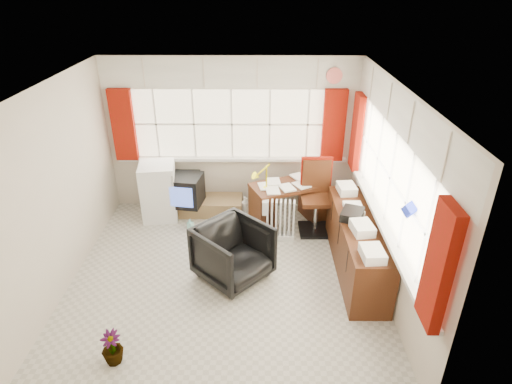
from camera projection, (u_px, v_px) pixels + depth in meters
ground at (226, 277)px, 5.66m from camera, size 4.00×4.00×0.00m
room_walls at (222, 174)px, 4.98m from camera, size 4.00×4.00×4.00m
window_back at (233, 155)px, 6.96m from camera, size 3.70×0.12×3.60m
window_right at (382, 216)px, 5.21m from camera, size 0.12×3.70×3.60m
curtains at (295, 149)px, 5.81m from camera, size 3.83×3.83×1.15m
overhead_cabinets at (302, 89)px, 5.50m from camera, size 3.98×3.98×0.48m
desk at (288, 201)px, 6.75m from camera, size 1.29×0.97×0.71m
desk_lamp at (267, 171)px, 6.36m from camera, size 0.18×0.16×0.41m
task_chair at (316, 193)px, 6.49m from camera, size 0.48×0.51×1.15m
office_chair at (233, 253)px, 5.49m from camera, size 1.16×1.16×0.76m
radiator at (280, 224)px, 6.35m from camera, size 0.44×0.21×0.64m
credenza at (357, 244)px, 5.65m from camera, size 0.50×2.00×0.85m
file_tray at (352, 214)px, 5.52m from camera, size 0.37×0.41×0.11m
tv_bench at (200, 205)px, 7.14m from camera, size 1.40×0.50×0.25m
crt_tv at (185, 190)px, 6.82m from camera, size 0.60×0.57×0.49m
hifi_stack at (186, 184)px, 7.13m from camera, size 0.63×0.48×0.41m
mini_fridge at (159, 191)px, 6.85m from camera, size 0.62×0.62×0.93m
spray_bottle_a at (245, 206)px, 7.04m from camera, size 0.18×0.18×0.33m
spray_bottle_b at (190, 224)px, 6.68m from camera, size 0.10×0.11×0.17m
flower_vase at (112, 347)px, 4.34m from camera, size 0.27×0.27×0.39m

